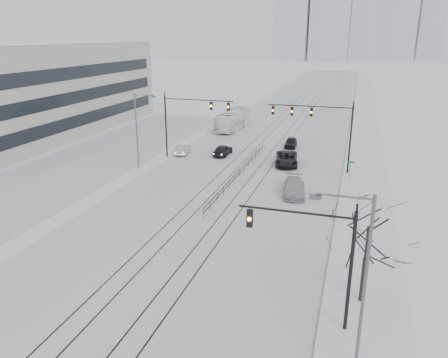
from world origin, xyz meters
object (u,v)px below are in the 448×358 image
(sedan_sb_outer, at_px, (182,149))
(box_truck, at_px, (233,120))
(sedan_sb_inner, at_px, (223,150))
(bare_tree, at_px, (368,235))
(sedan_nb_front, at_px, (287,159))
(traffic_mast_near, at_px, (320,251))
(sedan_nb_right, at_px, (294,188))
(sedan_nb_far, at_px, (291,143))

(sedan_sb_outer, distance_m, box_truck, 17.85)
(sedan_sb_inner, bearing_deg, bare_tree, 122.92)
(bare_tree, height_order, sedan_sb_outer, bare_tree)
(sedan_sb_inner, height_order, sedan_nb_front, sedan_nb_front)
(bare_tree, relative_size, sedan_nb_front, 1.07)
(sedan_sb_outer, bearing_deg, sedan_nb_front, 164.99)
(traffic_mast_near, height_order, sedan_nb_right, traffic_mast_near)
(sedan_nb_right, xyz_separation_m, box_truck, (-14.62, 29.00, 0.87))
(bare_tree, bearing_deg, sedan_sb_outer, 128.97)
(sedan_nb_right, bearing_deg, box_truck, 107.53)
(sedan_nb_right, distance_m, sedan_nb_far, 19.66)
(bare_tree, bearing_deg, sedan_nb_right, 110.72)
(sedan_sb_inner, xyz_separation_m, sedan_sb_outer, (-5.37, -0.97, -0.07))
(bare_tree, height_order, sedan_nb_right, bare_tree)
(traffic_mast_near, bearing_deg, sedan_nb_right, 101.54)
(bare_tree, relative_size, sedan_nb_right, 1.18)
(traffic_mast_near, height_order, sedan_sb_outer, traffic_mast_near)
(traffic_mast_near, relative_size, sedan_nb_right, 1.35)
(sedan_sb_outer, bearing_deg, sedan_sb_inner, 179.22)
(bare_tree, bearing_deg, box_truck, 114.55)
(sedan_nb_front, bearing_deg, sedan_nb_far, 86.53)
(sedan_nb_front, bearing_deg, bare_tree, -80.88)
(traffic_mast_near, distance_m, sedan_sb_outer, 38.10)
(sedan_nb_far, bearing_deg, sedan_sb_inner, -141.64)
(bare_tree, distance_m, sedan_nb_front, 29.36)
(sedan_nb_front, height_order, box_truck, box_truck)
(bare_tree, bearing_deg, sedan_sb_inner, 121.02)
(sedan_sb_inner, height_order, sedan_nb_right, sedan_nb_right)
(traffic_mast_near, xyz_separation_m, sedan_sb_outer, (-20.79, 31.68, -3.91))
(traffic_mast_near, distance_m, sedan_nb_right, 21.16)
(sedan_sb_outer, bearing_deg, sedan_nb_far, -159.73)
(traffic_mast_near, bearing_deg, bare_tree, 51.24)
(sedan_sb_inner, distance_m, sedan_nb_right, 16.64)
(traffic_mast_near, distance_m, sedan_nb_front, 31.62)
(sedan_nb_front, relative_size, box_truck, 0.49)
(sedan_sb_inner, distance_m, box_truck, 17.10)
(sedan_nb_front, bearing_deg, sedan_sb_outer, 167.08)
(sedan_sb_inner, height_order, sedan_nb_far, sedan_sb_inner)
(sedan_nb_right, height_order, sedan_nb_far, sedan_nb_right)
(box_truck, bearing_deg, traffic_mast_near, 112.99)
(traffic_mast_near, bearing_deg, sedan_nb_front, 102.15)
(sedan_sb_inner, relative_size, sedan_nb_right, 0.82)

